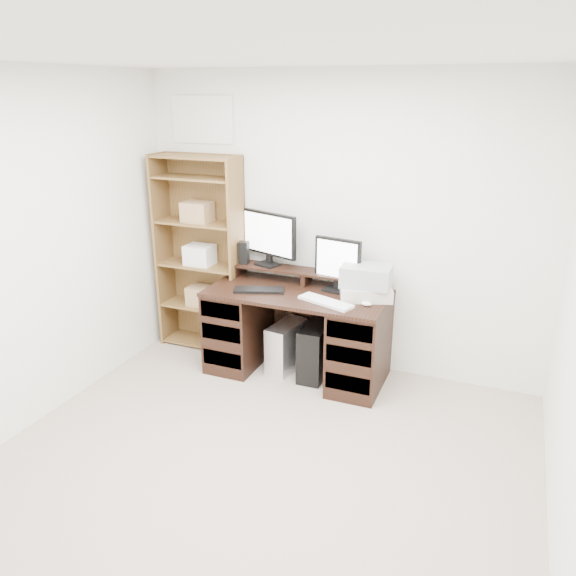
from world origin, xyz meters
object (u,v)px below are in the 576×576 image
Objects in this scene: bookshelf at (201,252)px; desk at (297,331)px; tower_silver at (286,346)px; monitor_wide at (269,236)px; monitor_small at (337,262)px; tower_black at (316,350)px; printer at (366,292)px.

desk is at bearing -11.60° from bookshelf.
tower_silver is (-0.12, 0.03, -0.18)m from desk.
bookshelf is at bearing 168.40° from desk.
monitor_wide is 1.34× the size of tower_silver.
desk is at bearing -14.34° from monitor_wide.
bookshelf reaches higher than desk.
desk is 3.39× the size of monitor_small.
desk is 2.63× the size of monitor_wide.
desk is 0.83× the size of bookshelf.
tower_black is (0.28, -0.01, 0.02)m from tower_silver.
monitor_wide is 1.21× the size of tower_black.
monitor_wide is 1.06m from tower_black.
tower_silver is at bearing 163.84° from printer.
monitor_wide is 0.97m from tower_silver.
tower_silver is at bearing 164.05° from desk.
monitor_wide reaches higher than tower_black.
monitor_wide is at bearing 156.67° from tower_black.
desk is 3.53× the size of tower_silver.
monitor_wide is at bearing 150.26° from printer.
tower_silver is (0.25, -0.21, -0.92)m from monitor_wide.
tower_black is (0.16, 0.02, -0.15)m from desk.
tower_black is 1.40m from bookshelf.
bookshelf is (-0.67, -0.03, -0.21)m from monitor_wide.
monitor_small reaches higher than tower_black.
tower_silver is (-0.41, -0.12, -0.78)m from monitor_small.
monitor_wide reaches higher than printer.
tower_black is at bearing -3.31° from monitor_wide.
printer is at bearing 6.12° from tower_black.
monitor_small is (0.65, -0.09, -0.14)m from monitor_wide.
monitor_small is 0.89m from tower_silver.
monitor_small reaches higher than printer.
printer is (0.27, -0.08, -0.19)m from monitor_small.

